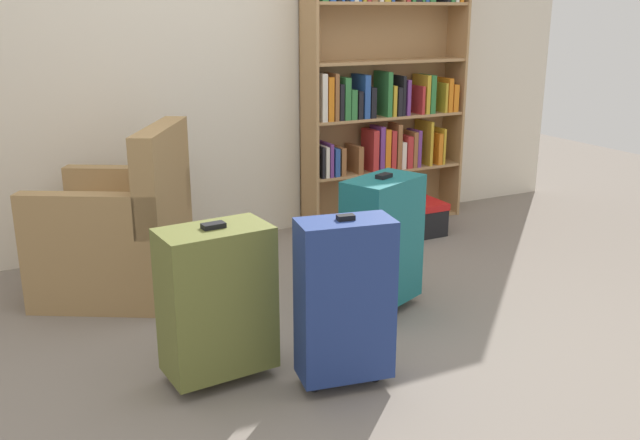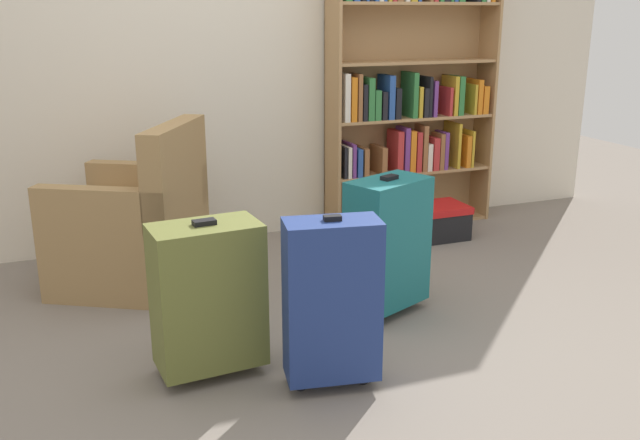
# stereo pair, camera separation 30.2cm
# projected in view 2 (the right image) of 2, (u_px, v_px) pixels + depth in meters

# --- Properties ---
(ground_plane) EXTENTS (9.82, 9.82, 0.00)m
(ground_plane) POSITION_uv_depth(u_px,v_px,m) (342.00, 349.00, 3.13)
(ground_plane) COLOR slate
(back_wall) EXTENTS (5.61, 0.10, 2.60)m
(back_wall) POSITION_uv_depth(u_px,v_px,m) (231.00, 37.00, 4.37)
(back_wall) COLOR beige
(back_wall) RESTS_ON ground
(bookshelf) EXTENTS (1.19, 0.26, 1.87)m
(bookshelf) POSITION_uv_depth(u_px,v_px,m) (408.00, 82.00, 4.70)
(bookshelf) COLOR #A87F51
(bookshelf) RESTS_ON ground
(armchair) EXTENTS (0.95, 0.95, 0.90)m
(armchair) POSITION_uv_depth(u_px,v_px,m) (136.00, 229.00, 3.80)
(armchair) COLOR #9E7A4C
(armchair) RESTS_ON ground
(mug) EXTENTS (0.12, 0.08, 0.10)m
(mug) POSITION_uv_depth(u_px,v_px,m) (241.00, 262.00, 4.07)
(mug) COLOR white
(mug) RESTS_ON ground
(storage_box) EXTENTS (0.41, 0.30, 0.23)m
(storage_box) POSITION_uv_depth(u_px,v_px,m) (435.00, 221.00, 4.63)
(storage_box) COLOR black
(storage_box) RESTS_ON ground
(suitcase_teal) EXTENTS (0.47, 0.38, 0.71)m
(suitcase_teal) POSITION_uv_depth(u_px,v_px,m) (387.00, 243.00, 3.41)
(suitcase_teal) COLOR #19666B
(suitcase_teal) RESTS_ON ground
(suitcase_olive) EXTENTS (0.45, 0.28, 0.67)m
(suitcase_olive) POSITION_uv_depth(u_px,v_px,m) (208.00, 296.00, 2.82)
(suitcase_olive) COLOR brown
(suitcase_olive) RESTS_ON ground
(suitcase_navy_blue) EXTENTS (0.40, 0.25, 0.72)m
(suitcase_navy_blue) POSITION_uv_depth(u_px,v_px,m) (332.00, 300.00, 2.72)
(suitcase_navy_blue) COLOR navy
(suitcase_navy_blue) RESTS_ON ground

